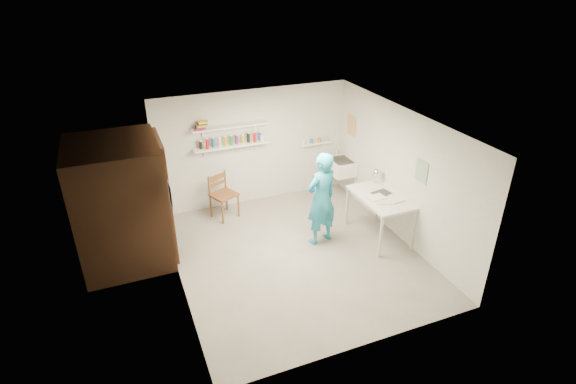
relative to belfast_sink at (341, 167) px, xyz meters
name	(u,v)px	position (x,y,z in m)	size (l,w,h in m)	color
floor	(297,255)	(-1.75, -1.70, -0.71)	(4.00, 4.50, 0.02)	slate
ceiling	(298,123)	(-1.75, -1.70, 1.71)	(4.00, 4.50, 0.02)	silver
wall_back	(254,147)	(-1.75, 0.56, 0.50)	(4.00, 0.02, 2.40)	silver
wall_front	(370,274)	(-1.75, -3.96, 0.50)	(4.00, 0.02, 2.40)	silver
wall_left	(172,218)	(-3.76, -1.70, 0.50)	(0.02, 4.50, 2.40)	silver
wall_right	(401,175)	(0.26, -1.70, 0.50)	(0.02, 4.50, 2.40)	silver
doorway_recess	(165,199)	(-3.74, -0.65, 0.30)	(0.02, 0.90, 2.00)	black
corridor_box	(120,203)	(-4.45, -0.65, 0.35)	(1.40, 1.50, 2.10)	brown
door_lintel	(158,140)	(-3.72, -0.65, 1.35)	(0.06, 1.05, 0.10)	brown
door_jamb_near	(171,212)	(-3.72, -1.15, 0.30)	(0.06, 0.10, 2.00)	brown
door_jamb_far	(162,186)	(-3.72, -0.15, 0.30)	(0.06, 0.10, 2.00)	brown
shelf_lower	(232,146)	(-2.25, 0.43, 0.65)	(1.50, 0.22, 0.03)	white
shelf_upper	(230,126)	(-2.25, 0.43, 1.05)	(1.50, 0.22, 0.03)	white
ledge_shelf	(315,143)	(-0.40, 0.47, 0.42)	(0.70, 0.14, 0.03)	white
poster_left	(171,195)	(-3.74, -1.65, 0.85)	(0.01, 0.28, 0.36)	#334C7F
poster_right_a	(351,126)	(0.24, 0.10, 0.85)	(0.01, 0.34, 0.42)	#995933
poster_right_b	(421,171)	(0.24, -2.25, 0.80)	(0.01, 0.30, 0.38)	#3F724C
belfast_sink	(341,167)	(0.00, 0.00, 0.00)	(0.48, 0.60, 0.30)	white
man	(321,199)	(-1.17, -1.44, 0.17)	(0.63, 0.42, 1.74)	teal
wall_clock	(320,179)	(-1.12, -1.23, 0.46)	(0.31, 0.31, 0.04)	#F3E7A5
wooden_chair	(224,195)	(-2.56, 0.07, -0.21)	(0.46, 0.44, 0.98)	brown
work_table	(379,216)	(-0.11, -1.70, -0.28)	(0.75, 1.25, 0.84)	silver
desk_lamp	(377,172)	(0.10, -1.20, 0.36)	(0.16, 0.16, 0.16)	silver
spray_cans	(231,141)	(-2.25, 0.43, 0.75)	(1.34, 0.06, 0.17)	black
book_stack	(201,126)	(-2.81, 0.43, 1.14)	(0.26, 0.14, 0.14)	red
ledge_pots	(315,141)	(-0.40, 0.47, 0.48)	(0.48, 0.07, 0.09)	silver
papers	(381,196)	(-0.11, -1.70, 0.15)	(0.30, 0.22, 0.02)	silver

